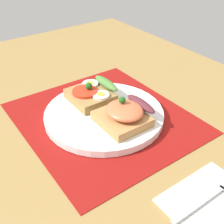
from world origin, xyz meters
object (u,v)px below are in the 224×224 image
object	(u,v)px
plate	(104,114)
napkin	(213,203)
sandwich_egg_tomato	(91,94)
sandwich_salmon	(125,114)
fork	(209,197)

from	to	relation	value
plate	napkin	bearing A→B (deg)	1.73
plate	sandwich_egg_tomato	xyz separation A→B (cm)	(-5.60, 0.34, 2.36)
sandwich_egg_tomato	napkin	world-z (taller)	sandwich_egg_tomato
sandwich_egg_tomato	sandwich_salmon	bearing A→B (deg)	5.07
plate	fork	bearing A→B (deg)	1.89
plate	sandwich_egg_tomato	world-z (taller)	sandwich_egg_tomato
plate	fork	size ratio (longest dim) A/B	1.73
plate	napkin	world-z (taller)	plate
sandwich_egg_tomato	napkin	size ratio (longest dim) A/B	0.71
plate	fork	distance (cm)	27.95
plate	sandwich_salmon	world-z (taller)	sandwich_salmon
napkin	fork	xyz separation A→B (cm)	(-0.90, 0.05, 0.46)
sandwich_salmon	napkin	world-z (taller)	sandwich_salmon
sandwich_salmon	fork	size ratio (longest dim) A/B	0.70
sandwich_egg_tomato	napkin	bearing A→B (deg)	0.88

